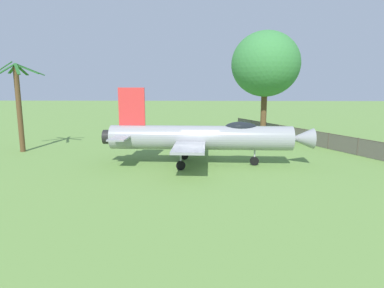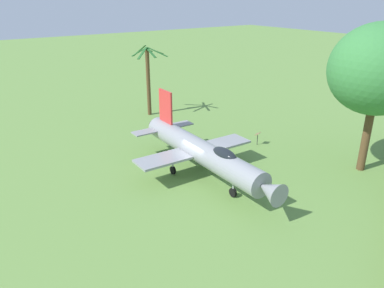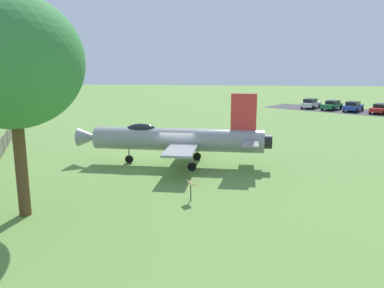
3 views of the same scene
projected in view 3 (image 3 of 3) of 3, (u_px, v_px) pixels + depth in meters
ground_plane at (178, 165)px, 28.92m from camera, size 200.00×200.00×0.00m
parking_strip at (366, 112)px, 58.93m from camera, size 23.09×30.14×0.00m
display_jet at (173, 139)px, 28.57m from camera, size 9.10×14.35×5.28m
shade_tree at (12, 62)px, 17.95m from camera, size 7.05×6.53×10.58m
info_plaque at (191, 186)px, 21.26m from camera, size 0.71×0.61×1.14m
parked_car_red at (380, 108)px, 57.75m from camera, size 4.86×4.02×1.39m
parked_car_blue at (353, 106)px, 59.89m from camera, size 4.84×3.96×1.52m
parked_car_green at (332, 105)px, 62.06m from camera, size 4.66×4.08×1.44m
parked_car_white at (311, 103)px, 63.99m from camera, size 4.86×3.93×1.57m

